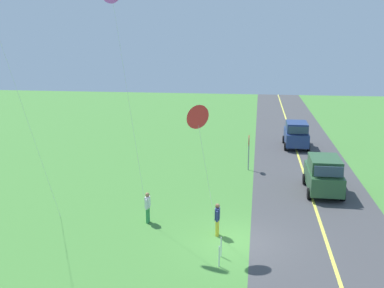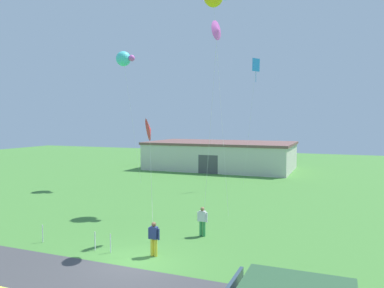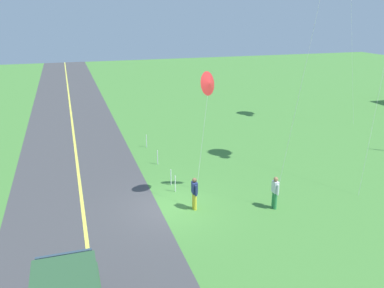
% 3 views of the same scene
% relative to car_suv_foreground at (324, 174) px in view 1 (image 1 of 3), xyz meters
% --- Properties ---
extents(ground_plane, '(120.00, 120.00, 0.10)m').
position_rel_car_suv_foreground_xyz_m(ground_plane, '(-7.66, 4.74, -1.20)').
color(ground_plane, '#478438').
extents(asphalt_road, '(120.00, 7.00, 0.00)m').
position_rel_car_suv_foreground_xyz_m(asphalt_road, '(-7.66, 0.74, -1.15)').
color(asphalt_road, '#424244').
rests_on(asphalt_road, ground).
extents(road_centre_stripe, '(120.00, 0.16, 0.00)m').
position_rel_car_suv_foreground_xyz_m(road_centre_stripe, '(-7.66, 0.74, -1.15)').
color(road_centre_stripe, '#E5E04C').
rests_on(road_centre_stripe, asphalt_road).
extents(car_suv_foreground, '(4.40, 2.12, 2.24)m').
position_rel_car_suv_foreground_xyz_m(car_suv_foreground, '(0.00, 0.00, 0.00)').
color(car_suv_foreground, '#2D5633').
rests_on(car_suv_foreground, ground).
extents(car_parked_east_far, '(4.40, 2.12, 2.24)m').
position_rel_car_suv_foreground_xyz_m(car_parked_east_far, '(12.12, 0.72, 0.00)').
color(car_parked_east_far, navy).
rests_on(car_parked_east_far, ground).
extents(stop_sign, '(0.76, 0.08, 2.56)m').
position_rel_car_suv_foreground_xyz_m(stop_sign, '(4.29, 4.65, 0.65)').
color(stop_sign, gray).
rests_on(stop_sign, ground).
extents(person_adult_near, '(0.58, 0.22, 1.60)m').
position_rel_car_suv_foreground_xyz_m(person_adult_near, '(-7.20, 5.80, -0.29)').
color(person_adult_near, yellow).
rests_on(person_adult_near, ground).
extents(person_adult_companion, '(0.58, 0.22, 1.60)m').
position_rel_car_suv_foreground_xyz_m(person_adult_companion, '(-6.15, 9.45, -0.29)').
color(person_adult_companion, '#338C4C').
rests_on(person_adult_companion, ground).
extents(kite_red_low, '(1.15, 1.44, 6.38)m').
position_rel_car_suv_foreground_xyz_m(kite_red_low, '(-7.87, 6.69, 4.66)').
color(kite_red_low, silver).
rests_on(kite_red_low, ground).
extents(fence_post_2, '(0.05, 0.05, 0.90)m').
position_rel_car_suv_foreground_xyz_m(fence_post_2, '(-10.20, 5.44, -0.70)').
color(fence_post_2, silver).
rests_on(fence_post_2, ground).
extents(fence_post_3, '(0.05, 0.05, 0.90)m').
position_rel_car_suv_foreground_xyz_m(fence_post_3, '(-9.32, 5.44, -0.70)').
color(fence_post_3, silver).
rests_on(fence_post_3, ground).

